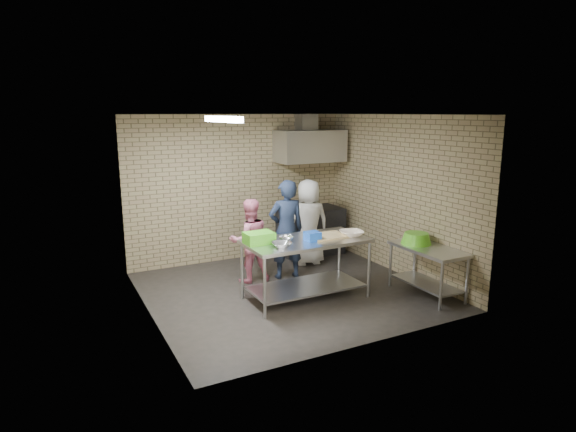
# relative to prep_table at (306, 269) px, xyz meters

# --- Properties ---
(floor) EXTENTS (4.20, 4.20, 0.00)m
(floor) POSITION_rel_prep_table_xyz_m (-0.11, 0.37, -0.45)
(floor) COLOR black
(floor) RESTS_ON ground
(ceiling) EXTENTS (4.20, 4.20, 0.00)m
(ceiling) POSITION_rel_prep_table_xyz_m (-0.11, 0.37, 2.25)
(ceiling) COLOR black
(ceiling) RESTS_ON ground
(back_wall) EXTENTS (4.20, 0.06, 2.70)m
(back_wall) POSITION_rel_prep_table_xyz_m (-0.11, 2.37, 0.90)
(back_wall) COLOR #96885E
(back_wall) RESTS_ON ground
(front_wall) EXTENTS (4.20, 0.06, 2.70)m
(front_wall) POSITION_rel_prep_table_xyz_m (-0.11, -1.63, 0.90)
(front_wall) COLOR #96885E
(front_wall) RESTS_ON ground
(left_wall) EXTENTS (0.06, 4.00, 2.70)m
(left_wall) POSITION_rel_prep_table_xyz_m (-2.21, 0.37, 0.90)
(left_wall) COLOR #96885E
(left_wall) RESTS_ON ground
(right_wall) EXTENTS (0.06, 4.00, 2.70)m
(right_wall) POSITION_rel_prep_table_xyz_m (1.99, 0.37, 0.90)
(right_wall) COLOR #96885E
(right_wall) RESTS_ON ground
(prep_table) EXTENTS (1.81, 0.91, 0.91)m
(prep_table) POSITION_rel_prep_table_xyz_m (0.00, 0.00, 0.00)
(prep_table) COLOR silver
(prep_table) RESTS_ON floor
(side_counter) EXTENTS (0.60, 1.20, 0.75)m
(side_counter) POSITION_rel_prep_table_xyz_m (1.69, -0.73, -0.08)
(side_counter) COLOR silver
(side_counter) RESTS_ON floor
(stove) EXTENTS (1.20, 0.70, 0.90)m
(stove) POSITION_rel_prep_table_xyz_m (1.24, 2.02, -0.00)
(stove) COLOR black
(stove) RESTS_ON floor
(range_hood) EXTENTS (1.30, 0.60, 0.60)m
(range_hood) POSITION_rel_prep_table_xyz_m (1.24, 2.07, 1.65)
(range_hood) COLOR silver
(range_hood) RESTS_ON back_wall
(hood_duct) EXTENTS (0.35, 0.30, 0.30)m
(hood_duct) POSITION_rel_prep_table_xyz_m (1.24, 2.22, 2.10)
(hood_duct) COLOR #A5A8AD
(hood_duct) RESTS_ON back_wall
(wall_shelf) EXTENTS (0.80, 0.20, 0.04)m
(wall_shelf) POSITION_rel_prep_table_xyz_m (1.54, 2.26, 1.47)
(wall_shelf) COLOR #3F2B19
(wall_shelf) RESTS_ON back_wall
(fluorescent_fixture) EXTENTS (0.10, 1.25, 0.08)m
(fluorescent_fixture) POSITION_rel_prep_table_xyz_m (-1.11, 0.37, 2.19)
(fluorescent_fixture) COLOR white
(fluorescent_fixture) RESTS_ON ceiling
(green_crate) EXTENTS (0.40, 0.30, 0.16)m
(green_crate) POSITION_rel_prep_table_xyz_m (-0.70, 0.12, 0.53)
(green_crate) COLOR green
(green_crate) RESTS_ON prep_table
(blue_tub) EXTENTS (0.20, 0.20, 0.13)m
(blue_tub) POSITION_rel_prep_table_xyz_m (0.05, -0.10, 0.52)
(blue_tub) COLOR blue
(blue_tub) RESTS_ON prep_table
(cutting_board) EXTENTS (0.55, 0.42, 0.03)m
(cutting_board) POSITION_rel_prep_table_xyz_m (0.35, -0.02, 0.47)
(cutting_board) COLOR tan
(cutting_board) RESTS_ON prep_table
(mixing_bowl_a) EXTENTS (0.33, 0.33, 0.07)m
(mixing_bowl_a) POSITION_rel_prep_table_xyz_m (-0.50, -0.20, 0.49)
(mixing_bowl_a) COLOR #B4B6BB
(mixing_bowl_a) RESTS_ON prep_table
(mixing_bowl_b) EXTENTS (0.25, 0.25, 0.07)m
(mixing_bowl_b) POSITION_rel_prep_table_xyz_m (-0.30, 0.05, 0.49)
(mixing_bowl_b) COLOR silver
(mixing_bowl_b) RESTS_ON prep_table
(ceramic_bowl) EXTENTS (0.41, 0.41, 0.09)m
(ceramic_bowl) POSITION_rel_prep_table_xyz_m (0.70, -0.15, 0.50)
(ceramic_bowl) COLOR beige
(ceramic_bowl) RESTS_ON prep_table
(green_basin) EXTENTS (0.46, 0.46, 0.17)m
(green_basin) POSITION_rel_prep_table_xyz_m (1.67, -0.48, 0.38)
(green_basin) COLOR #59C626
(green_basin) RESTS_ON side_counter
(bottle_red) EXTENTS (0.07, 0.07, 0.18)m
(bottle_red) POSITION_rel_prep_table_xyz_m (1.29, 2.26, 1.58)
(bottle_red) COLOR #B22619
(bottle_red) RESTS_ON wall_shelf
(bottle_green) EXTENTS (0.06, 0.06, 0.15)m
(bottle_green) POSITION_rel_prep_table_xyz_m (1.69, 2.26, 1.56)
(bottle_green) COLOR green
(bottle_green) RESTS_ON wall_shelf
(man_navy) EXTENTS (0.66, 0.48, 1.66)m
(man_navy) POSITION_rel_prep_table_xyz_m (0.17, 0.96, 0.38)
(man_navy) COLOR black
(man_navy) RESTS_ON floor
(woman_pink) EXTENTS (0.71, 0.57, 1.38)m
(woman_pink) POSITION_rel_prep_table_xyz_m (-0.45, 1.07, 0.24)
(woman_pink) COLOR pink
(woman_pink) RESTS_ON floor
(woman_white) EXTENTS (0.84, 0.62, 1.56)m
(woman_white) POSITION_rel_prep_table_xyz_m (0.87, 1.45, 0.33)
(woman_white) COLOR white
(woman_white) RESTS_ON floor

